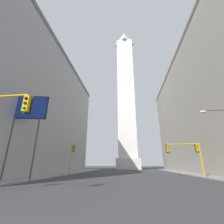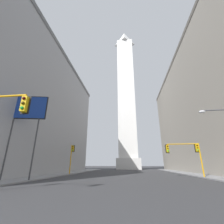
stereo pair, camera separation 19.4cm
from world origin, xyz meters
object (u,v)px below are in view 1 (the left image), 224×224
traffic_light_mid_left (72,155)px  billboard_sign (29,111)px  obelisk (126,92)px  traffic_light_mid_right (188,151)px

traffic_light_mid_left → billboard_sign: 13.57m
obelisk → traffic_light_mid_left: (-10.87, -34.20, -30.50)m
traffic_light_mid_right → billboard_sign: billboard_sign is taller
obelisk → traffic_light_mid_left: 47.09m
traffic_light_mid_left → billboard_sign: billboard_sign is taller
obelisk → traffic_light_mid_right: bearing=-76.6°
traffic_light_mid_right → traffic_light_mid_left: traffic_light_mid_left is taller
traffic_light_mid_right → billboard_sign: (-21.92, -7.33, 4.83)m
obelisk → traffic_light_mid_right: size_ratio=13.75×
traffic_light_mid_right → obelisk: bearing=103.4°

